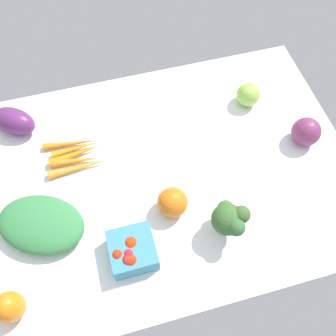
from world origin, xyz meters
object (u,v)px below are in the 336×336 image
object	(u,v)px
carrot_bunch	(76,155)
broccoli_head	(229,219)
bell_pepper_orange	(10,307)
berry_basket	(132,251)
red_onion_center	(307,133)
heirloom_tomato_orange	(172,202)
eggplant	(13,121)
heirloom_tomato_green	(248,95)
leafy_greens_clump	(41,224)

from	to	relation	value
carrot_bunch	broccoli_head	bearing A→B (deg)	136.78
bell_pepper_orange	broccoli_head	bearing A→B (deg)	-173.56
berry_basket	red_onion_center	size ratio (longest dim) A/B	1.32
berry_basket	red_onion_center	xyz separation A→B (cm)	(-55.41, -20.28, 0.90)
heirloom_tomato_orange	red_onion_center	world-z (taller)	red_onion_center
eggplant	red_onion_center	bearing A→B (deg)	15.30
heirloom_tomato_green	broccoli_head	xyz separation A→B (cm)	(20.31, 38.09, 3.26)
heirloom_tomato_green	red_onion_center	distance (cm)	21.03
broccoli_head	berry_basket	bearing A→B (deg)	0.76
eggplant	heirloom_tomato_green	bearing A→B (deg)	26.73
heirloom_tomato_orange	leafy_greens_clump	distance (cm)	33.47
berry_basket	heirloom_tomato_green	xyz separation A→B (cm)	(-44.77, -38.42, 0.39)
heirloom_tomato_orange	red_onion_center	bearing A→B (deg)	-165.81
berry_basket	bell_pepper_orange	world-z (taller)	bell_pepper_orange
eggplant	red_onion_center	xyz separation A→B (cm)	(-80.31, 26.46, 0.29)
heirloom_tomato_green	bell_pepper_orange	world-z (taller)	bell_pepper_orange
eggplant	heirloom_tomato_orange	size ratio (longest dim) A/B	1.68
bell_pepper_orange	leafy_greens_clump	world-z (taller)	bell_pepper_orange
bell_pepper_orange	leafy_greens_clump	bearing A→B (deg)	-114.26
eggplant	red_onion_center	world-z (taller)	red_onion_center
berry_basket	leafy_greens_clump	xyz separation A→B (cm)	(20.51, -12.80, -0.20)
heirloom_tomato_green	eggplant	size ratio (longest dim) A/B	0.54
leafy_greens_clump	heirloom_tomato_orange	bearing A→B (deg)	174.36
heirloom_tomato_orange	broccoli_head	xyz separation A→B (cm)	(-11.69, 9.18, 2.89)
eggplant	carrot_bunch	world-z (taller)	eggplant
berry_basket	leafy_greens_clump	size ratio (longest dim) A/B	0.49
broccoli_head	red_onion_center	xyz separation A→B (cm)	(-30.94, -19.96, -2.76)
broccoli_head	leafy_greens_clump	bearing A→B (deg)	-15.50
bell_pepper_orange	leafy_greens_clump	size ratio (longest dim) A/B	0.39
berry_basket	eggplant	world-z (taller)	eggplant
eggplant	heirloom_tomato_orange	bearing A→B (deg)	-11.12
heirloom_tomato_orange	leafy_greens_clump	bearing A→B (deg)	-5.64
eggplant	leafy_greens_clump	distance (cm)	34.24
leafy_greens_clump	red_onion_center	bearing A→B (deg)	-174.37
heirloom_tomato_green	carrot_bunch	bearing A→B (deg)	6.75
bell_pepper_orange	broccoli_head	xyz separation A→B (cm)	(-53.31, -6.02, 2.55)
berry_basket	bell_pepper_orange	xyz separation A→B (cm)	(28.85, 5.69, 1.10)
carrot_bunch	eggplant	bearing A→B (deg)	-43.27
heirloom_tomato_green	broccoli_head	world-z (taller)	broccoli_head
bell_pepper_orange	leafy_greens_clump	xyz separation A→B (cm)	(-8.33, -18.49, -1.31)
red_onion_center	berry_basket	bearing A→B (deg)	20.11
bell_pepper_orange	red_onion_center	size ratio (longest dim) A/B	1.05
heirloom_tomato_green	carrot_bunch	xyz separation A→B (cm)	(54.03, 6.40, -2.47)
red_onion_center	heirloom_tomato_green	bearing A→B (deg)	-59.61
berry_basket	bell_pepper_orange	distance (cm)	29.42
leafy_greens_clump	carrot_bunch	bearing A→B (deg)	-120.34
berry_basket	eggplant	distance (cm)	52.96
carrot_bunch	red_onion_center	size ratio (longest dim) A/B	2.17
eggplant	broccoli_head	bearing A→B (deg)	-9.70
heirloom_tomato_orange	berry_basket	bearing A→B (deg)	36.65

